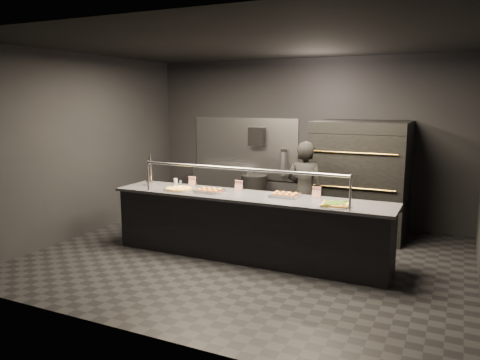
{
  "coord_description": "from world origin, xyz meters",
  "views": [
    {
      "loc": [
        2.67,
        -5.91,
        2.26
      ],
      "look_at": [
        -0.22,
        0.2,
        1.09
      ],
      "focal_mm": 35.0,
      "sensor_mm": 36.0,
      "label": 1
    }
  ],
  "objects_px": {
    "towel_dispenser": "(257,137)",
    "fire_extinguisher": "(284,163)",
    "prep_shelf": "(223,190)",
    "square_pizza": "(335,205)",
    "worker": "(305,193)",
    "pizza_oven": "(361,178)",
    "slider_tray_a": "(209,191)",
    "trash_bin": "(254,196)",
    "service_counter": "(248,226)",
    "round_pizza": "(179,189)",
    "beer_tap": "(150,176)",
    "slider_tray_b": "(285,195)"
  },
  "relations": [
    {
      "from": "towel_dispenser",
      "to": "square_pizza",
      "type": "distance_m",
      "value": 3.4
    },
    {
      "from": "worker",
      "to": "slider_tray_a",
      "type": "bearing_deg",
      "value": 44.57
    },
    {
      "from": "slider_tray_a",
      "to": "round_pizza",
      "type": "bearing_deg",
      "value": -176.56
    },
    {
      "from": "round_pizza",
      "to": "worker",
      "type": "relative_size",
      "value": 0.28
    },
    {
      "from": "trash_bin",
      "to": "square_pizza",
      "type": "bearing_deg",
      "value": -47.32
    },
    {
      "from": "pizza_oven",
      "to": "beer_tap",
      "type": "bearing_deg",
      "value": -147.27
    },
    {
      "from": "prep_shelf",
      "to": "square_pizza",
      "type": "height_order",
      "value": "square_pizza"
    },
    {
      "from": "towel_dispenser",
      "to": "slider_tray_b",
      "type": "xyz_separation_m",
      "value": [
        1.4,
        -2.26,
        -0.61
      ]
    },
    {
      "from": "slider_tray_a",
      "to": "beer_tap",
      "type": "bearing_deg",
      "value": 175.64
    },
    {
      "from": "towel_dispenser",
      "to": "square_pizza",
      "type": "xyz_separation_m",
      "value": [
        2.18,
        -2.54,
        -0.61
      ]
    },
    {
      "from": "service_counter",
      "to": "worker",
      "type": "xyz_separation_m",
      "value": [
        0.52,
        1.0,
        0.35
      ]
    },
    {
      "from": "prep_shelf",
      "to": "towel_dispenser",
      "type": "distance_m",
      "value": 1.31
    },
    {
      "from": "towel_dispenser",
      "to": "beer_tap",
      "type": "height_order",
      "value": "towel_dispenser"
    },
    {
      "from": "service_counter",
      "to": "pizza_oven",
      "type": "relative_size",
      "value": 2.15
    },
    {
      "from": "prep_shelf",
      "to": "slider_tray_a",
      "type": "bearing_deg",
      "value": -67.14
    },
    {
      "from": "service_counter",
      "to": "trash_bin",
      "type": "bearing_deg",
      "value": 111.71
    },
    {
      "from": "prep_shelf",
      "to": "beer_tap",
      "type": "relative_size",
      "value": 2.19
    },
    {
      "from": "prep_shelf",
      "to": "towel_dispenser",
      "type": "bearing_deg",
      "value": 5.71
    },
    {
      "from": "prep_shelf",
      "to": "beer_tap",
      "type": "xyz_separation_m",
      "value": [
        -0.1,
        -2.29,
        0.63
      ]
    },
    {
      "from": "service_counter",
      "to": "fire_extinguisher",
      "type": "distance_m",
      "value": 2.5
    },
    {
      "from": "pizza_oven",
      "to": "prep_shelf",
      "type": "distance_m",
      "value": 2.88
    },
    {
      "from": "towel_dispenser",
      "to": "pizza_oven",
      "type": "bearing_deg",
      "value": -13.14
    },
    {
      "from": "beer_tap",
      "to": "square_pizza",
      "type": "xyz_separation_m",
      "value": [
        2.99,
        -0.18,
        -0.14
      ]
    },
    {
      "from": "towel_dispenser",
      "to": "round_pizza",
      "type": "relative_size",
      "value": 0.77
    },
    {
      "from": "pizza_oven",
      "to": "towel_dispenser",
      "type": "height_order",
      "value": "pizza_oven"
    },
    {
      "from": "slider_tray_b",
      "to": "worker",
      "type": "bearing_deg",
      "value": 88.92
    },
    {
      "from": "fire_extinguisher",
      "to": "trash_bin",
      "type": "height_order",
      "value": "fire_extinguisher"
    },
    {
      "from": "slider_tray_b",
      "to": "square_pizza",
      "type": "relative_size",
      "value": 0.94
    },
    {
      "from": "fire_extinguisher",
      "to": "worker",
      "type": "bearing_deg",
      "value": -58.22
    },
    {
      "from": "prep_shelf",
      "to": "beer_tap",
      "type": "distance_m",
      "value": 2.37
    },
    {
      "from": "fire_extinguisher",
      "to": "slider_tray_a",
      "type": "distance_m",
      "value": 2.47
    },
    {
      "from": "service_counter",
      "to": "slider_tray_b",
      "type": "distance_m",
      "value": 0.71
    },
    {
      "from": "service_counter",
      "to": "round_pizza",
      "type": "relative_size",
      "value": 8.98
    },
    {
      "from": "slider_tray_b",
      "to": "beer_tap",
      "type": "bearing_deg",
      "value": -177.4
    },
    {
      "from": "slider_tray_a",
      "to": "slider_tray_b",
      "type": "xyz_separation_m",
      "value": [
        1.1,
        0.18,
        0.0
      ]
    },
    {
      "from": "towel_dispenser",
      "to": "fire_extinguisher",
      "type": "distance_m",
      "value": 0.74
    },
    {
      "from": "beer_tap",
      "to": "slider_tray_a",
      "type": "xyz_separation_m",
      "value": [
        1.1,
        -0.08,
        -0.13
      ]
    },
    {
      "from": "towel_dispenser",
      "to": "service_counter",
      "type": "bearing_deg",
      "value": -69.37
    },
    {
      "from": "pizza_oven",
      "to": "beer_tap",
      "type": "distance_m",
      "value": 3.45
    },
    {
      "from": "prep_shelf",
      "to": "fire_extinguisher",
      "type": "bearing_deg",
      "value": 3.66
    },
    {
      "from": "slider_tray_b",
      "to": "trash_bin",
      "type": "distance_m",
      "value": 2.52
    },
    {
      "from": "towel_dispenser",
      "to": "trash_bin",
      "type": "xyz_separation_m",
      "value": [
        0.03,
        -0.21,
        -1.14
      ]
    },
    {
      "from": "service_counter",
      "to": "pizza_oven",
      "type": "bearing_deg",
      "value": 57.73
    },
    {
      "from": "slider_tray_a",
      "to": "trash_bin",
      "type": "height_order",
      "value": "slider_tray_a"
    },
    {
      "from": "towel_dispenser",
      "to": "slider_tray_a",
      "type": "height_order",
      "value": "towel_dispenser"
    },
    {
      "from": "worker",
      "to": "prep_shelf",
      "type": "bearing_deg",
      "value": -30.68
    },
    {
      "from": "prep_shelf",
      "to": "square_pizza",
      "type": "xyz_separation_m",
      "value": [
        2.88,
        -2.47,
        0.49
      ]
    },
    {
      "from": "round_pizza",
      "to": "slider_tray_a",
      "type": "height_order",
      "value": "slider_tray_a"
    },
    {
      "from": "prep_shelf",
      "to": "round_pizza",
      "type": "height_order",
      "value": "round_pizza"
    },
    {
      "from": "prep_shelf",
      "to": "towel_dispenser",
      "type": "height_order",
      "value": "towel_dispenser"
    }
  ]
}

